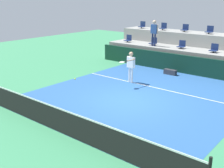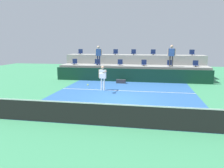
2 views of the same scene
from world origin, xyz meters
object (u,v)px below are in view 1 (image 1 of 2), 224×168
(stadium_chair_lower_left, at_px, (153,42))
(stadium_chair_lower_far_left, at_px, (128,39))
(stadium_chair_upper_far_left, at_px, (142,25))
(equipment_bag, at_px, (170,72))
(tennis_player, at_px, (131,64))
(stadium_chair_upper_mid_left, at_px, (185,29))
(stadium_chair_lower_mid_right, at_px, (214,49))
(stadium_chair_upper_center, at_px, (210,30))
(stadium_chair_lower_mid_left, at_px, (182,45))
(tennis_ball, at_px, (75,79))
(stadium_chair_upper_left, at_px, (163,27))
(spectator_leaning_on_rail, at_px, (154,31))

(stadium_chair_lower_left, bearing_deg, stadium_chair_lower_far_left, 180.00)
(stadium_chair_lower_left, height_order, stadium_chair_upper_far_left, stadium_chair_upper_far_left)
(equipment_bag, bearing_deg, tennis_player, -106.78)
(stadium_chair_upper_far_left, relative_size, stadium_chair_upper_mid_left, 1.00)
(stadium_chair_lower_mid_right, height_order, stadium_chair_upper_center, stadium_chair_upper_center)
(stadium_chair_lower_left, distance_m, stadium_chair_upper_far_left, 2.94)
(stadium_chair_lower_mid_left, height_order, tennis_ball, stadium_chair_lower_mid_left)
(stadium_chair_upper_left, bearing_deg, stadium_chair_upper_far_left, 180.00)
(spectator_leaning_on_rail, distance_m, equipment_bag, 3.51)
(stadium_chair_lower_left, relative_size, stadium_chair_upper_far_left, 1.00)
(stadium_chair_upper_mid_left, height_order, tennis_player, stadium_chair_upper_mid_left)
(stadium_chair_upper_far_left, xyz_separation_m, tennis_player, (3.78, -6.71, -1.29))
(stadium_chair_upper_left, xyz_separation_m, spectator_leaning_on_rail, (0.55, -2.18, -0.03))
(stadium_chair_lower_far_left, relative_size, stadium_chair_upper_far_left, 1.00)
(stadium_chair_lower_left, xyz_separation_m, equipment_bag, (2.49, -2.04, -1.31))
(stadium_chair_upper_left, relative_size, tennis_player, 0.31)
(stadium_chair_upper_center, bearing_deg, tennis_ball, -96.98)
(spectator_leaning_on_rail, bearing_deg, stadium_chair_upper_far_left, 137.77)
(stadium_chair_lower_far_left, xyz_separation_m, stadium_chair_upper_center, (5.31, 1.80, 0.85))
(stadium_chair_lower_mid_left, bearing_deg, tennis_ball, -91.82)
(stadium_chair_lower_mid_right, relative_size, tennis_ball, 7.65)
(stadium_chair_upper_far_left, distance_m, tennis_player, 7.81)
(stadium_chair_lower_far_left, height_order, stadium_chair_upper_left, stadium_chair_upper_left)
(stadium_chair_lower_mid_left, height_order, stadium_chair_upper_mid_left, stadium_chair_upper_mid_left)
(stadium_chair_lower_left, distance_m, stadium_chair_upper_center, 3.74)
(stadium_chair_lower_left, bearing_deg, stadium_chair_upper_left, 99.44)
(stadium_chair_lower_left, relative_size, stadium_chair_upper_left, 1.00)
(stadium_chair_upper_far_left, relative_size, spectator_leaning_on_rail, 0.30)
(stadium_chair_lower_mid_right, relative_size, stadium_chair_upper_mid_left, 1.00)
(stadium_chair_upper_far_left, xyz_separation_m, spectator_leaning_on_rail, (2.41, -2.18, -0.03))
(stadium_chair_lower_far_left, distance_m, stadium_chair_upper_center, 5.67)
(tennis_player, bearing_deg, stadium_chair_upper_left, 105.97)
(spectator_leaning_on_rail, bearing_deg, stadium_chair_upper_center, 36.82)
(tennis_player, bearing_deg, stadium_chair_upper_center, 77.04)
(stadium_chair_upper_mid_left, bearing_deg, equipment_bag, -74.38)
(stadium_chair_upper_mid_left, relative_size, spectator_leaning_on_rail, 0.30)
(stadium_chair_lower_left, xyz_separation_m, stadium_chair_lower_mid_left, (2.12, 0.00, 0.00))
(stadium_chair_upper_far_left, bearing_deg, equipment_bag, -39.59)
(stadium_chair_lower_far_left, bearing_deg, stadium_chair_lower_mid_left, 0.00)
(stadium_chair_upper_left, bearing_deg, stadium_chair_lower_left, -80.56)
(stadium_chair_upper_far_left, xyz_separation_m, stadium_chair_upper_center, (5.32, 0.00, 0.00))
(stadium_chair_upper_center, bearing_deg, tennis_player, -102.96)
(stadium_chair_upper_left, distance_m, equipment_bag, 5.21)
(stadium_chair_lower_mid_right, distance_m, stadium_chair_upper_left, 4.94)
(stadium_chair_lower_far_left, xyz_separation_m, stadium_chair_lower_mid_left, (4.26, 0.00, 0.00))
(stadium_chair_upper_mid_left, distance_m, equipment_bag, 4.54)
(stadium_chair_lower_left, height_order, stadium_chair_upper_mid_left, stadium_chair_upper_mid_left)
(stadium_chair_upper_mid_left, bearing_deg, stadium_chair_lower_far_left, -153.17)
(stadium_chair_lower_mid_left, xyz_separation_m, stadium_chair_upper_center, (1.05, 1.80, 0.85))
(tennis_player, distance_m, equipment_bag, 3.12)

